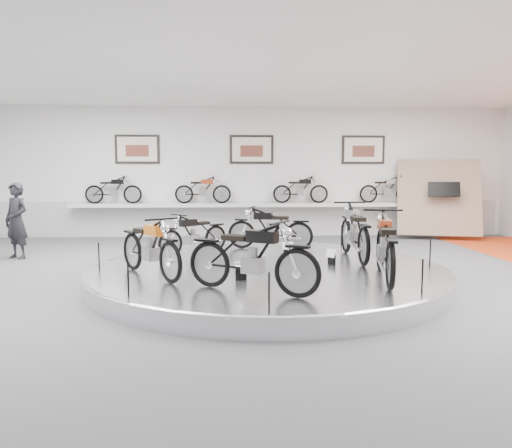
{
  "coord_description": "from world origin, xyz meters",
  "views": [
    {
      "loc": [
        -0.66,
        -8.59,
        2.02
      ],
      "look_at": [
        -0.19,
        0.6,
        1.05
      ],
      "focal_mm": 35.0,
      "sensor_mm": 36.0,
      "label": 1
    }
  ],
  "objects": [
    {
      "name": "floor",
      "position": [
        0.0,
        0.0,
        0.0
      ],
      "size": [
        16.0,
        16.0,
        0.0
      ],
      "primitive_type": "plane",
      "color": "#4F4F51",
      "rests_on": "ground"
    },
    {
      "name": "ceiling",
      "position": [
        0.0,
        0.0,
        4.0
      ],
      "size": [
        16.0,
        16.0,
        0.0
      ],
      "primitive_type": "plane",
      "rotation": [
        3.14,
        0.0,
        0.0
      ],
      "color": "white",
      "rests_on": "wall_back"
    },
    {
      "name": "wall_back",
      "position": [
        0.0,
        7.0,
        2.0
      ],
      "size": [
        16.0,
        0.0,
        16.0
      ],
      "primitive_type": "plane",
      "rotation": [
        1.57,
        0.0,
        0.0
      ],
      "color": "white",
      "rests_on": "floor"
    },
    {
      "name": "wall_front",
      "position": [
        0.0,
        -7.0,
        2.0
      ],
      "size": [
        16.0,
        0.0,
        16.0
      ],
      "primitive_type": "plane",
      "rotation": [
        -1.57,
        0.0,
        0.0
      ],
      "color": "white",
      "rests_on": "floor"
    },
    {
      "name": "dado_band",
      "position": [
        0.0,
        6.98,
        0.55
      ],
      "size": [
        15.68,
        0.04,
        1.1
      ],
      "primitive_type": "cube",
      "color": "#BCBCBA",
      "rests_on": "floor"
    },
    {
      "name": "display_platform",
      "position": [
        0.0,
        0.3,
        0.15
      ],
      "size": [
        6.4,
        6.4,
        0.3
      ],
      "primitive_type": "cylinder",
      "color": "silver",
      "rests_on": "floor"
    },
    {
      "name": "platform_rim",
      "position": [
        0.0,
        0.3,
        0.27
      ],
      "size": [
        6.4,
        6.4,
        0.1
      ],
      "primitive_type": "torus",
      "color": "#B2B2BA",
      "rests_on": "display_platform"
    },
    {
      "name": "shelf",
      "position": [
        0.0,
        6.7,
        1.0
      ],
      "size": [
        11.0,
        0.55,
        0.1
      ],
      "primitive_type": "cube",
      "color": "silver",
      "rests_on": "wall_back"
    },
    {
      "name": "poster_left",
      "position": [
        -3.5,
        6.96,
        2.7
      ],
      "size": [
        1.35,
        0.06,
        0.88
      ],
      "primitive_type": "cube",
      "color": "#EDE6CE",
      "rests_on": "wall_back"
    },
    {
      "name": "poster_center",
      "position": [
        0.0,
        6.96,
        2.7
      ],
      "size": [
        1.35,
        0.06,
        0.88
      ],
      "primitive_type": "cube",
      "color": "#EDE6CE",
      "rests_on": "wall_back"
    },
    {
      "name": "poster_right",
      "position": [
        3.5,
        6.96,
        2.7
      ],
      "size": [
        1.35,
        0.06,
        0.88
      ],
      "primitive_type": "cube",
      "color": "#EDE6CE",
      "rests_on": "wall_back"
    },
    {
      "name": "display_panel",
      "position": [
        5.6,
        6.1,
        1.25
      ],
      "size": [
        2.56,
        1.52,
        2.3
      ],
      "primitive_type": "cube",
      "rotation": [
        -0.35,
        0.0,
        -0.26
      ],
      "color": "#8F775F",
      "rests_on": "floor"
    },
    {
      "name": "shelf_bike_a",
      "position": [
        -4.2,
        6.7,
        1.42
      ],
      "size": [
        1.22,
        0.43,
        0.73
      ],
      "primitive_type": null,
      "color": "black",
      "rests_on": "shelf"
    },
    {
      "name": "shelf_bike_b",
      "position": [
        -1.5,
        6.7,
        1.42
      ],
      "size": [
        1.22,
        0.43,
        0.73
      ],
      "primitive_type": null,
      "color": "maroon",
      "rests_on": "shelf"
    },
    {
      "name": "shelf_bike_c",
      "position": [
        1.5,
        6.7,
        1.42
      ],
      "size": [
        1.22,
        0.43,
        0.73
      ],
      "primitive_type": null,
      "color": "black",
      "rests_on": "shelf"
    },
    {
      "name": "shelf_bike_d",
      "position": [
        4.2,
        6.7,
        1.42
      ],
      "size": [
        1.22,
        0.43,
        0.73
      ],
      "primitive_type": null,
      "color": "#AEADB2",
      "rests_on": "shelf"
    },
    {
      "name": "bike_a",
      "position": [
        1.77,
        1.02,
        0.86
      ],
      "size": [
        0.7,
        1.9,
        1.11
      ],
      "primitive_type": null,
      "rotation": [
        0.0,
        0.0,
        1.56
      ],
      "color": "#AEADB2",
      "rests_on": "display_platform"
    },
    {
      "name": "bike_b",
      "position": [
        0.21,
        2.33,
        0.78
      ],
      "size": [
        1.71,
        0.97,
        0.95
      ],
      "primitive_type": null,
      "rotation": [
        0.0,
        0.0,
        2.88
      ],
      "color": "black",
      "rests_on": "display_platform"
    },
    {
      "name": "bike_c",
      "position": [
        -1.42,
        1.66,
        0.74
      ],
      "size": [
        1.45,
        1.38,
        0.87
      ],
      "primitive_type": null,
      "rotation": [
        0.0,
        0.0,
        3.88
      ],
      "color": "black",
      "rests_on": "display_platform"
    },
    {
      "name": "bike_d",
      "position": [
        -1.98,
        -0.44,
        0.8
      ],
      "size": [
        1.48,
        1.72,
        1.0
      ],
      "primitive_type": null,
      "rotation": [
        0.0,
        0.0,
        5.34
      ],
      "color": "#B9560B",
      "rests_on": "display_platform"
    },
    {
      "name": "bike_e",
      "position": [
        -0.37,
        -1.62,
        0.82
      ],
      "size": [
        1.85,
        1.44,
        1.04
      ],
      "primitive_type": null,
      "rotation": [
        0.0,
        0.0,
        5.75
      ],
      "color": "black",
      "rests_on": "display_platform"
    },
    {
      "name": "bike_f",
      "position": [
        1.79,
        -0.88,
        0.85
      ],
      "size": [
        1.02,
        1.96,
        1.1
      ],
      "primitive_type": null,
      "rotation": [
        0.0,
        0.0,
        7.66
      ],
      "color": "maroon",
      "rests_on": "display_platform"
    },
    {
      "name": "visitor",
      "position": [
        -5.62,
        3.16,
        0.88
      ],
      "size": [
        0.77,
        0.68,
        1.77
      ],
      "primitive_type": "imported",
      "rotation": [
        0.0,
        0.0,
        -0.5
      ],
      "color": "black",
      "rests_on": "floor"
    }
  ]
}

